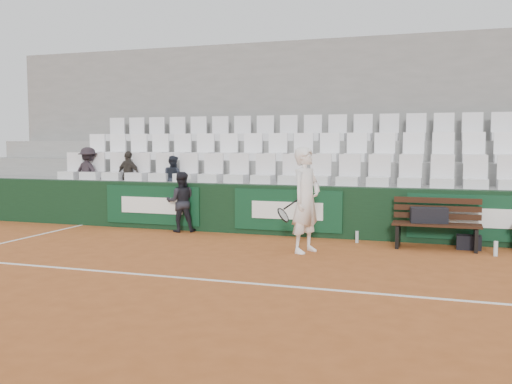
% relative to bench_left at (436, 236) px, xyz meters
% --- Properties ---
extents(ground, '(80.00, 80.00, 0.00)m').
position_rel_bench_left_xyz_m(ground, '(-2.63, -3.36, -0.23)').
color(ground, '#A85526').
rests_on(ground, ground).
extents(court_baseline, '(18.00, 0.06, 0.01)m').
position_rel_bench_left_xyz_m(court_baseline, '(-2.63, -3.36, -0.22)').
color(court_baseline, white).
rests_on(court_baseline, ground).
extents(back_barrier, '(18.00, 0.34, 1.00)m').
position_rel_bench_left_xyz_m(back_barrier, '(-2.56, 0.63, 0.28)').
color(back_barrier, black).
rests_on(back_barrier, ground).
extents(grandstand_tier_front, '(18.00, 0.95, 1.00)m').
position_rel_bench_left_xyz_m(grandstand_tier_front, '(-2.63, 1.26, 0.28)').
color(grandstand_tier_front, gray).
rests_on(grandstand_tier_front, ground).
extents(grandstand_tier_mid, '(18.00, 0.95, 1.45)m').
position_rel_bench_left_xyz_m(grandstand_tier_mid, '(-2.63, 2.21, 0.50)').
color(grandstand_tier_mid, gray).
rests_on(grandstand_tier_mid, ground).
extents(grandstand_tier_back, '(18.00, 0.95, 1.90)m').
position_rel_bench_left_xyz_m(grandstand_tier_back, '(-2.63, 3.16, 0.72)').
color(grandstand_tier_back, gray).
rests_on(grandstand_tier_back, ground).
extents(grandstand_rear_wall, '(18.00, 0.30, 4.40)m').
position_rel_bench_left_xyz_m(grandstand_rear_wall, '(-2.63, 3.79, 1.98)').
color(grandstand_rear_wall, gray).
rests_on(grandstand_rear_wall, ground).
extents(seat_row_front, '(11.90, 0.44, 0.63)m').
position_rel_bench_left_xyz_m(seat_row_front, '(-2.63, 1.09, 1.09)').
color(seat_row_front, silver).
rests_on(seat_row_front, grandstand_tier_front).
extents(seat_row_mid, '(11.90, 0.44, 0.63)m').
position_rel_bench_left_xyz_m(seat_row_mid, '(-2.63, 2.04, 1.54)').
color(seat_row_mid, white).
rests_on(seat_row_mid, grandstand_tier_mid).
extents(seat_row_back, '(11.90, 0.44, 0.63)m').
position_rel_bench_left_xyz_m(seat_row_back, '(-2.63, 2.99, 1.99)').
color(seat_row_back, silver).
rests_on(seat_row_back, grandstand_tier_back).
extents(bench_left, '(1.50, 0.56, 0.45)m').
position_rel_bench_left_xyz_m(bench_left, '(0.00, 0.00, 0.00)').
color(bench_left, '#331A0F').
rests_on(bench_left, ground).
extents(sports_bag_left, '(0.67, 0.37, 0.27)m').
position_rel_bench_left_xyz_m(sports_bag_left, '(-0.13, 0.05, 0.36)').
color(sports_bag_left, black).
rests_on(sports_bag_left, bench_left).
extents(sports_bag_ground, '(0.41, 0.25, 0.25)m').
position_rel_bench_left_xyz_m(sports_bag_ground, '(0.55, 0.12, -0.10)').
color(sports_bag_ground, black).
rests_on(sports_bag_ground, ground).
extents(water_bottle_near, '(0.06, 0.06, 0.22)m').
position_rel_bench_left_xyz_m(water_bottle_near, '(-1.41, 0.18, -0.11)').
color(water_bottle_near, silver).
rests_on(water_bottle_near, ground).
extents(water_bottle_far, '(0.07, 0.07, 0.25)m').
position_rel_bench_left_xyz_m(water_bottle_far, '(0.94, -0.36, -0.10)').
color(water_bottle_far, silver).
rests_on(water_bottle_far, ground).
extents(tennis_player, '(0.81, 0.76, 1.79)m').
position_rel_bench_left_xyz_m(tennis_player, '(-2.10, -1.02, 0.67)').
color(tennis_player, white).
rests_on(tennis_player, ground).
extents(ball_kid, '(0.75, 0.68, 1.26)m').
position_rel_bench_left_xyz_m(ball_kid, '(-5.09, 0.34, 0.40)').
color(ball_kid, black).
rests_on(ball_kid, ground).
extents(spectator_a, '(0.85, 0.59, 1.20)m').
position_rel_bench_left_xyz_m(spectator_a, '(-7.88, 1.14, 1.38)').
color(spectator_a, black).
rests_on(spectator_a, grandstand_tier_front).
extents(spectator_b, '(0.69, 0.39, 1.12)m').
position_rel_bench_left_xyz_m(spectator_b, '(-6.79, 1.14, 1.33)').
color(spectator_b, '#302C27').
rests_on(spectator_b, grandstand_tier_front).
extents(spectator_c, '(0.59, 0.52, 1.02)m').
position_rel_bench_left_xyz_m(spectator_c, '(-5.66, 1.14, 1.28)').
color(spectator_c, black).
rests_on(spectator_c, grandstand_tier_front).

